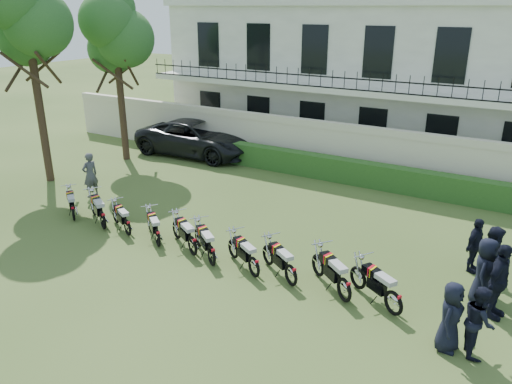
% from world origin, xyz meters
% --- Properties ---
extents(ground, '(100.00, 100.00, 0.00)m').
position_xyz_m(ground, '(0.00, 0.00, 0.00)').
color(ground, '#394F1F').
rests_on(ground, ground).
extents(perimeter_wall, '(30.00, 0.35, 2.30)m').
position_xyz_m(perimeter_wall, '(0.00, 8.00, 1.17)').
color(perimeter_wall, beige).
rests_on(perimeter_wall, ground).
extents(hedge, '(18.00, 0.60, 1.00)m').
position_xyz_m(hedge, '(1.00, 7.20, 0.50)').
color(hedge, '#224A1A').
rests_on(hedge, ground).
extents(building, '(20.40, 9.60, 7.40)m').
position_xyz_m(building, '(0.00, 13.96, 3.71)').
color(building, white).
rests_on(building, ground).
extents(tree_west_mid, '(3.40, 3.20, 8.82)m').
position_xyz_m(tree_west_mid, '(-9.46, 1.00, 6.67)').
color(tree_west_mid, '#473323').
rests_on(tree_west_mid, ground).
extents(tree_west_near, '(3.40, 3.20, 7.90)m').
position_xyz_m(tree_west_near, '(-8.96, 5.00, 5.89)').
color(tree_west_near, '#473323').
rests_on(tree_west_near, ground).
extents(motorcycle_0, '(1.47, 1.10, 0.95)m').
position_xyz_m(motorcycle_0, '(-5.18, -1.43, 0.44)').
color(motorcycle_0, black).
rests_on(motorcycle_0, ground).
extents(motorcycle_1, '(1.76, 1.07, 1.08)m').
position_xyz_m(motorcycle_1, '(-3.75, -1.42, 0.50)').
color(motorcycle_1, black).
rests_on(motorcycle_1, ground).
extents(motorcycle_2, '(1.58, 0.87, 0.94)m').
position_xyz_m(motorcycle_2, '(-2.70, -1.37, 0.43)').
color(motorcycle_2, black).
rests_on(motorcycle_2, ground).
extents(motorcycle_3, '(1.46, 1.13, 0.96)m').
position_xyz_m(motorcycle_3, '(-1.34, -1.46, 0.44)').
color(motorcycle_3, black).
rests_on(motorcycle_3, ground).
extents(motorcycle_4, '(1.69, 1.03, 1.03)m').
position_xyz_m(motorcycle_4, '(-0.07, -1.38, 0.48)').
color(motorcycle_4, black).
rests_on(motorcycle_4, ground).
extents(motorcycle_5, '(1.58, 1.21, 1.04)m').
position_xyz_m(motorcycle_5, '(0.78, -1.61, 0.48)').
color(motorcycle_5, black).
rests_on(motorcycle_5, ground).
extents(motorcycle_6, '(1.63, 1.00, 1.00)m').
position_xyz_m(motorcycle_6, '(2.15, -1.54, 0.46)').
color(motorcycle_6, black).
rests_on(motorcycle_6, ground).
extents(motorcycle_7, '(1.62, 1.08, 1.02)m').
position_xyz_m(motorcycle_7, '(3.22, -1.43, 0.47)').
color(motorcycle_7, black).
rests_on(motorcycle_7, ground).
extents(motorcycle_8, '(1.64, 1.30, 1.09)m').
position_xyz_m(motorcycle_8, '(4.70, -1.43, 0.50)').
color(motorcycle_8, black).
rests_on(motorcycle_8, ground).
extents(motorcycle_9, '(1.71, 1.11, 1.07)m').
position_xyz_m(motorcycle_9, '(5.93, -1.38, 0.49)').
color(motorcycle_9, black).
rests_on(motorcycle_9, ground).
extents(suv, '(6.27, 3.11, 1.71)m').
position_xyz_m(suv, '(-6.47, 7.36, 0.85)').
color(suv, black).
rests_on(suv, ground).
extents(inspector, '(0.51, 0.70, 1.76)m').
position_xyz_m(inspector, '(-6.46, 0.56, 0.88)').
color(inspector, '#515156').
rests_on(inspector, ground).
extents(officer_0, '(0.57, 0.82, 1.61)m').
position_xyz_m(officer_0, '(7.29, -2.02, 0.80)').
color(officer_0, black).
rests_on(officer_0, ground).
extents(officer_1, '(0.83, 0.93, 1.60)m').
position_xyz_m(officer_1, '(7.82, -1.85, 0.80)').
color(officer_1, black).
rests_on(officer_1, ground).
extents(officer_2, '(0.70, 1.19, 1.90)m').
position_xyz_m(officer_2, '(8.00, -0.19, 0.95)').
color(officer_2, black).
rests_on(officer_2, ground).
extents(officer_3, '(0.61, 0.89, 1.77)m').
position_xyz_m(officer_3, '(7.64, 0.24, 0.89)').
color(officer_3, black).
rests_on(officer_3, ground).
extents(officer_4, '(0.81, 0.98, 1.86)m').
position_xyz_m(officer_4, '(7.74, 0.88, 0.93)').
color(officer_4, black).
rests_on(officer_4, ground).
extents(officer_5, '(0.63, 1.00, 1.58)m').
position_xyz_m(officer_5, '(7.20, 1.87, 0.79)').
color(officer_5, black).
rests_on(officer_5, ground).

